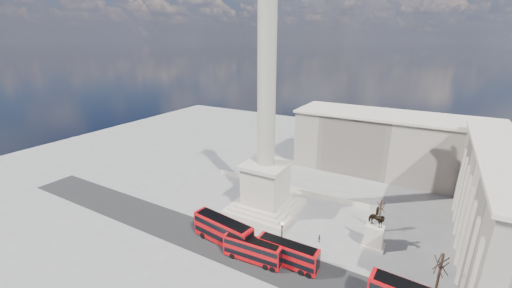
{
  "coord_description": "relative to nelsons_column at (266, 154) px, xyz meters",
  "views": [
    {
      "loc": [
        28.62,
        -49.02,
        35.14
      ],
      "look_at": [
        0.13,
        0.61,
        16.35
      ],
      "focal_mm": 22.0,
      "sensor_mm": 36.0,
      "label": 1
    }
  ],
  "objects": [
    {
      "name": "nelsons_column",
      "position": [
        0.0,
        0.0,
        0.0
      ],
      "size": [
        14.0,
        14.0,
        49.85
      ],
      "color": "#BFB29F",
      "rests_on": "ground"
    },
    {
      "name": "pedestrian_crossing",
      "position": [
        14.24,
        -5.65,
        -12.15
      ],
      "size": [
        0.77,
        0.97,
        1.53
      ],
      "primitive_type": "imported",
      "rotation": [
        0.0,
        0.0,
        2.09
      ],
      "color": "#222824",
      "rests_on": "ground"
    },
    {
      "name": "asphalt_road",
      "position": [
        5.0,
        -15.0,
        -12.91
      ],
      "size": [
        120.0,
        9.0,
        0.01
      ],
      "primitive_type": "cube",
      "color": "#262626",
      "rests_on": "ground"
    },
    {
      "name": "victorian_lamp",
      "position": [
        10.27,
        -13.53,
        -8.62
      ],
      "size": [
        0.63,
        0.63,
        7.3
      ],
      "rotation": [
        0.0,
        0.0,
        -0.19
      ],
      "color": "black",
      "rests_on": "ground"
    },
    {
      "name": "pedestrian_standing",
      "position": [
        25.48,
        -10.15,
        -12.06
      ],
      "size": [
        0.88,
        0.71,
        1.71
      ],
      "primitive_type": "imported",
      "rotation": [
        0.0,
        0.0,
        3.21
      ],
      "color": "#222824",
      "rests_on": "ground"
    },
    {
      "name": "balustrade_wall",
      "position": [
        0.0,
        11.0,
        -12.37
      ],
      "size": [
        40.0,
        0.6,
        1.1
      ],
      "primitive_type": "cube",
      "color": "beige",
      "rests_on": "ground"
    },
    {
      "name": "red_bus_a",
      "position": [
        -0.76,
        -14.65,
        -10.32
      ],
      "size": [
        12.47,
        4.36,
        4.95
      ],
      "rotation": [
        0.0,
        0.0,
        -0.13
      ],
      "color": "#B4090E",
      "rests_on": "ground"
    },
    {
      "name": "building_northeast",
      "position": [
        20.0,
        35.0,
        -4.59
      ],
      "size": [
        51.0,
        17.0,
        16.6
      ],
      "color": "#C1B39E",
      "rests_on": "ground"
    },
    {
      "name": "bare_tree_far",
      "position": [
        40.82,
        4.86,
        -7.49
      ],
      "size": [
        1.69,
        1.69,
        6.89
      ],
      "rotation": [
        0.0,
        0.0,
        -0.09
      ],
      "color": "#332319",
      "rests_on": "ground"
    },
    {
      "name": "bare_tree_near",
      "position": [
        32.82,
        -11.55,
        -5.92
      ],
      "size": [
        2.03,
        2.03,
        8.88
      ],
      "rotation": [
        0.0,
        0.0,
        0.24
      ],
      "color": "#332319",
      "rests_on": "ground"
    },
    {
      "name": "red_bus_b",
      "position": [
        6.31,
        -16.12,
        -10.76
      ],
      "size": [
        10.26,
        2.98,
        4.11
      ],
      "rotation": [
        0.0,
        0.0,
        0.06
      ],
      "color": "#B4090E",
      "rests_on": "ground"
    },
    {
      "name": "red_bus_c",
      "position": [
        11.75,
        -14.22,
        -10.72
      ],
      "size": [
        10.36,
        2.49,
        4.2
      ],
      "rotation": [
        0.0,
        0.0,
        0.0
      ],
      "color": "#B4090E",
      "rests_on": "ground"
    },
    {
      "name": "ground",
      "position": [
        0.0,
        -5.0,
        -12.92
      ],
      "size": [
        180.0,
        180.0,
        0.0
      ],
      "primitive_type": "plane",
      "color": "gray",
      "rests_on": "ground"
    },
    {
      "name": "equestrian_statue",
      "position": [
        23.06,
        -2.19,
        -10.1
      ],
      "size": [
        3.89,
        2.92,
        8.13
      ],
      "color": "beige",
      "rests_on": "ground"
    },
    {
      "name": "bare_tree_mid",
      "position": [
        22.97,
        3.29,
        -7.24
      ],
      "size": [
        1.9,
        1.9,
        7.2
      ],
      "rotation": [
        0.0,
        0.0,
        -0.02
      ],
      "color": "#332319",
      "rests_on": "ground"
    }
  ]
}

